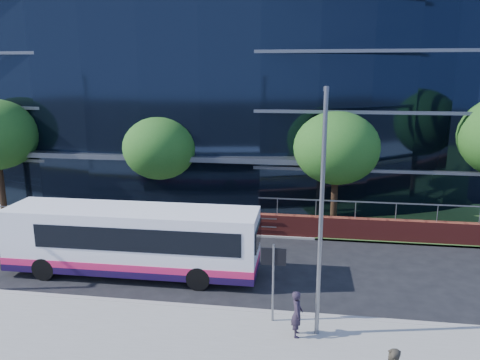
% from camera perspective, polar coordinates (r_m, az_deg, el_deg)
% --- Properties ---
extents(ground, '(200.00, 200.00, 0.00)m').
position_cam_1_polar(ground, '(19.21, -9.52, -13.55)').
color(ground, black).
rests_on(ground, ground).
extents(kerb, '(80.00, 0.25, 0.16)m').
position_cam_1_polar(kerb, '(18.33, -10.51, -14.69)').
color(kerb, gray).
rests_on(kerb, ground).
extents(yellow_line_outer, '(80.00, 0.08, 0.01)m').
position_cam_1_polar(yellow_line_outer, '(18.53, -10.30, -14.61)').
color(yellow_line_outer, gold).
rests_on(yellow_line_outer, ground).
extents(yellow_line_inner, '(80.00, 0.08, 0.01)m').
position_cam_1_polar(yellow_line_inner, '(18.66, -10.15, -14.41)').
color(yellow_line_inner, gold).
rests_on(yellow_line_inner, ground).
extents(far_forecourt, '(50.00, 8.00, 0.10)m').
position_cam_1_polar(far_forecourt, '(30.82, -13.88, -3.29)').
color(far_forecourt, gray).
rests_on(far_forecourt, ground).
extents(glass_office, '(44.00, 23.10, 16.00)m').
position_cam_1_polar(glass_office, '(38.32, -6.03, 12.23)').
color(glass_office, black).
rests_on(glass_office, ground).
extents(guard_railings, '(24.00, 0.05, 1.10)m').
position_cam_1_polar(guard_railings, '(28.02, -20.85, -3.79)').
color(guard_railings, slate).
rests_on(guard_railings, ground).
extents(street_sign, '(0.85, 0.09, 2.80)m').
position_cam_1_polar(street_sign, '(16.05, 4.09, -10.48)').
color(street_sign, slate).
rests_on(street_sign, pavement_near).
extents(tree_far_b, '(4.29, 4.29, 6.05)m').
position_cam_1_polar(tree_far_b, '(27.50, -9.73, 3.84)').
color(tree_far_b, black).
rests_on(tree_far_b, ground).
extents(tree_far_c, '(4.62, 4.62, 6.51)m').
position_cam_1_polar(tree_far_c, '(25.62, 11.69, 3.82)').
color(tree_far_c, black).
rests_on(tree_far_c, ground).
extents(tree_dist_e, '(4.62, 4.62, 6.51)m').
position_cam_1_polar(tree_dist_e, '(59.33, 26.92, 7.86)').
color(tree_dist_e, black).
rests_on(tree_dist_e, ground).
extents(streetlight_east, '(0.15, 0.77, 8.00)m').
position_cam_1_polar(streetlight_east, '(14.68, 9.91, -3.41)').
color(streetlight_east, slate).
rests_on(streetlight_east, pavement_near).
extents(city_bus, '(10.85, 2.58, 2.93)m').
position_cam_1_polar(city_bus, '(20.58, -12.75, -7.14)').
color(city_bus, white).
rests_on(city_bus, ground).
extents(pedestrian, '(0.41, 0.59, 1.55)m').
position_cam_1_polar(pedestrian, '(15.82, 6.96, -15.87)').
color(pedestrian, '#261D2C').
rests_on(pedestrian, pavement_near).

